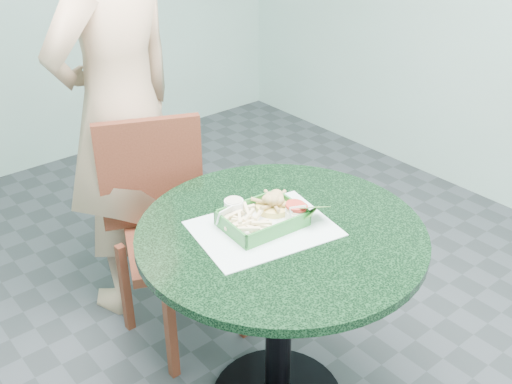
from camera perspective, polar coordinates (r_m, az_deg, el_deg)
cafe_table at (r=2.01m, az=2.30°, el=-8.10°), size 0.93×0.93×0.75m
dining_chair at (r=2.43m, az=-8.43°, el=-2.56°), size 0.41×0.41×0.93m
diner_person at (r=2.43m, az=-13.27°, el=11.85°), size 0.92×0.73×2.21m
placemat at (r=1.91m, az=0.72°, el=-4.00°), size 0.48×0.40×0.00m
food_basket at (r=1.92m, az=0.61°, el=-3.30°), size 0.25×0.18×0.05m
crab_sandwich at (r=1.97m, az=1.50°, el=-1.31°), size 0.12×0.12×0.07m
fries_pile at (r=1.90m, az=-1.00°, el=-2.93°), size 0.13×0.14×0.05m
sauce_ramekin at (r=1.94m, az=-2.23°, el=-1.80°), size 0.06×0.06×0.04m
garnish_cup at (r=1.95m, az=4.12°, el=-2.11°), size 0.12×0.11×0.05m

